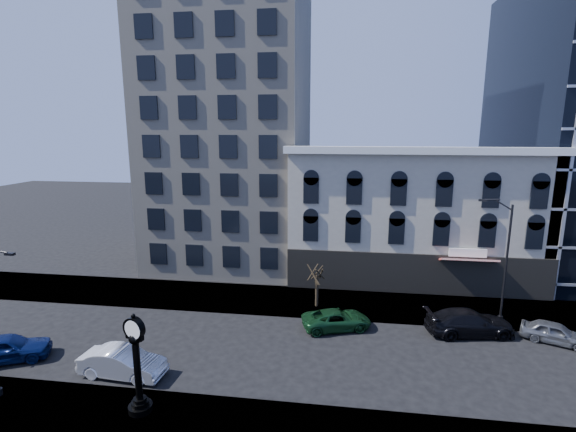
# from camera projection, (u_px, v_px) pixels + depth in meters

# --- Properties ---
(ground) EXTENTS (160.00, 160.00, 0.00)m
(ground) POSITION_uv_depth(u_px,v_px,m) (249.00, 350.00, 26.73)
(ground) COLOR black
(ground) RESTS_ON ground
(sidewalk_far) EXTENTS (160.00, 6.00, 0.12)m
(sidewalk_far) POSITION_uv_depth(u_px,v_px,m) (271.00, 299.00, 34.48)
(sidewalk_far) COLOR gray
(sidewalk_far) RESTS_ON ground
(cream_tower) EXTENTS (15.90, 15.40, 42.50)m
(cream_tower) POSITION_uv_depth(u_px,v_px,m) (229.00, 74.00, 41.95)
(cream_tower) COLOR #BEB199
(cream_tower) RESTS_ON ground
(victorian_row) EXTENTS (22.60, 11.19, 12.50)m
(victorian_row) POSITION_uv_depth(u_px,v_px,m) (410.00, 214.00, 39.30)
(victorian_row) COLOR #C1B69F
(victorian_row) RESTS_ON ground
(street_clock) EXTENTS (1.18, 1.18, 5.18)m
(street_clock) POSITION_uv_depth(u_px,v_px,m) (137.00, 368.00, 20.27)
(street_clock) COLOR black
(street_clock) RESTS_ON sidewalk_near
(street_lamp_far) EXTENTS (2.29, 1.00, 9.15)m
(street_lamp_far) POSITION_uv_depth(u_px,v_px,m) (499.00, 228.00, 29.37)
(street_lamp_far) COLOR black
(street_lamp_far) RESTS_ON sidewalk_far
(bare_tree_far) EXTENTS (2.36, 2.36, 4.05)m
(bare_tree_far) POSITION_uv_depth(u_px,v_px,m) (317.00, 269.00, 32.49)
(bare_tree_far) COLOR #312718
(bare_tree_far) RESTS_ON sidewalk_far
(car_near_a) EXTENTS (5.31, 3.88, 1.68)m
(car_near_a) POSITION_uv_depth(u_px,v_px,m) (6.00, 348.00, 25.27)
(car_near_a) COLOR #0C194C
(car_near_a) RESTS_ON ground
(car_near_b) EXTENTS (5.04, 2.06, 1.63)m
(car_near_b) POSITION_uv_depth(u_px,v_px,m) (123.00, 363.00, 23.75)
(car_near_b) COLOR silver
(car_near_b) RESTS_ON ground
(car_far_a) EXTENTS (5.32, 3.65, 1.35)m
(car_far_a) POSITION_uv_depth(u_px,v_px,m) (337.00, 320.00, 29.45)
(car_far_a) COLOR #143F1E
(car_far_a) RESTS_ON ground
(car_far_b) EXTENTS (6.22, 3.31, 1.72)m
(car_far_b) POSITION_uv_depth(u_px,v_px,m) (470.00, 322.00, 28.61)
(car_far_b) COLOR black
(car_far_b) RESTS_ON ground
(car_far_c) EXTENTS (4.37, 3.13, 1.38)m
(car_far_c) POSITION_uv_depth(u_px,v_px,m) (555.00, 333.00, 27.50)
(car_far_c) COLOR #595B60
(car_far_c) RESTS_ON ground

